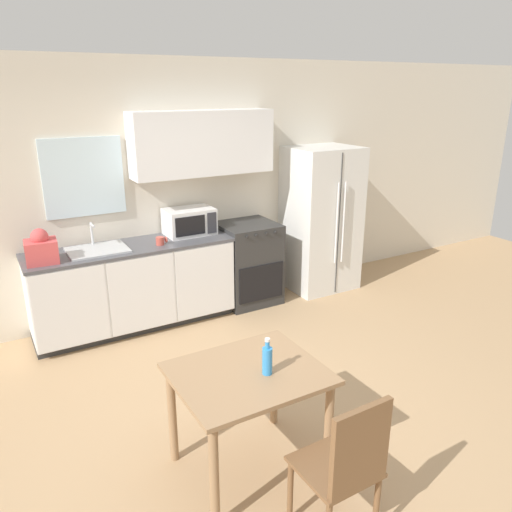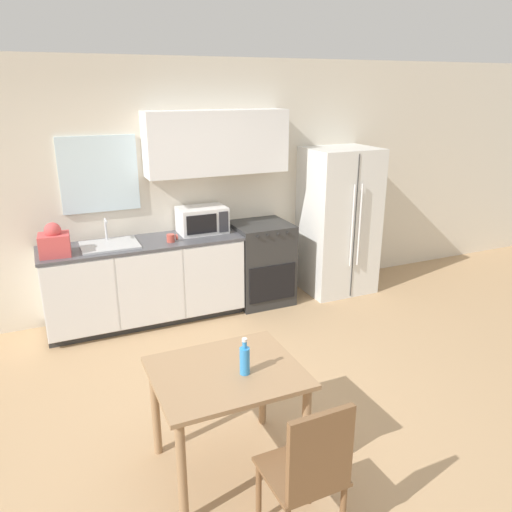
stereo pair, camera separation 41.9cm
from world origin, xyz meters
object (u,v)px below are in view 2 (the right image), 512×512
Objects in this scene: oven_range at (261,263)px; drink_bottle at (245,360)px; refrigerator at (338,221)px; coffee_mug at (171,238)px; dining_table at (227,387)px; dining_chair_near at (310,469)px; microwave at (202,220)px.

oven_range is 3.89× the size of drink_bottle.
drink_bottle is (-2.24, -2.43, -0.04)m from refrigerator.
refrigerator is 2.07m from coffee_mug.
coffee_mug is at bearing 83.42° from dining_table.
dining_chair_near is (-2.16, -3.12, -0.33)m from refrigerator.
oven_range is 2.74m from dining_table.
microwave is 4.47× the size of coffee_mug.
microwave is 3.33m from dining_chair_near.
dining_chair_near is at bearing -83.18° from drink_bottle.
microwave reaches higher than coffee_mug.
oven_range is at bearing 68.80° from dining_chair_near.
refrigerator reaches higher than dining_chair_near.
microwave is 0.56× the size of dining_table.
oven_range is at bearing 178.00° from refrigerator.
drink_bottle is (-0.08, 0.68, 0.29)m from dining_chair_near.
refrigerator is at bearing -2.00° from oven_range.
refrigerator is 1.87× the size of dining_chair_near.
refrigerator is 3.80m from dining_chair_near.
oven_range is 1.83× the size of microwave.
dining_chair_near reaches higher than dining_table.
drink_bottle is at bearing -94.17° from coffee_mug.
refrigerator is at bearing 54.25° from dining_chair_near.
drink_bottle reaches higher than dining_table.
refrigerator is 3.31m from drink_bottle.
dining_table is at bearing 139.73° from drink_bottle.
dining_table is at bearing 101.76° from dining_chair_near.
refrigerator is 3.38× the size of microwave.
refrigerator reaches higher than microwave.
refrigerator is 1.68m from microwave.
microwave is (-0.66, 0.10, 0.56)m from oven_range.
refrigerator is 1.90× the size of dining_table.
dining_table is 0.25m from drink_bottle.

